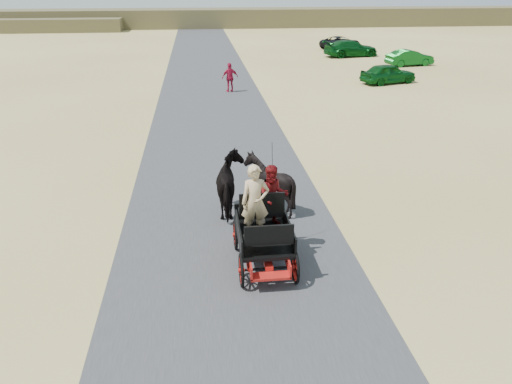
{
  "coord_description": "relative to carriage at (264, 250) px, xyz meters",
  "views": [
    {
      "loc": [
        -0.73,
        -10.6,
        6.44
      ],
      "look_at": [
        0.68,
        1.43,
        1.2
      ],
      "focal_mm": 35.0,
      "sensor_mm": 36.0,
      "label": 1
    }
  ],
  "objects": [
    {
      "name": "horse_left",
      "position": [
        -0.55,
        3.0,
        0.49
      ],
      "size": [
        0.91,
        2.01,
        1.7
      ],
      "primitive_type": "imported",
      "rotation": [
        0.0,
        0.0,
        3.14
      ],
      "color": "black",
      "rests_on": "ground"
    },
    {
      "name": "car_c",
      "position": [
        12.01,
        33.1,
        0.33
      ],
      "size": [
        5.05,
        2.79,
        1.39
      ],
      "primitive_type": "imported",
      "rotation": [
        0.0,
        0.0,
        1.76
      ],
      "color": "#0C4C19",
      "rests_on": "ground"
    },
    {
      "name": "car_d",
      "position": [
        12.54,
        38.36,
        0.22
      ],
      "size": [
        4.6,
        3.66,
        1.16
      ],
      "primitive_type": "imported",
      "rotation": [
        0.0,
        0.0,
        2.06
      ],
      "color": "black",
      "rests_on": "ground"
    },
    {
      "name": "carriage",
      "position": [
        0.0,
        0.0,
        0.0
      ],
      "size": [
        1.3,
        2.4,
        0.72
      ],
      "primitive_type": null,
      "color": "black",
      "rests_on": "ground"
    },
    {
      "name": "driver_man",
      "position": [
        -0.2,
        0.05,
        1.26
      ],
      "size": [
        0.66,
        0.43,
        1.8
      ],
      "primitive_type": "imported",
      "color": "tan",
      "rests_on": "carriage"
    },
    {
      "name": "car_b",
      "position": [
        15.16,
        27.81,
        0.25
      ],
      "size": [
        3.88,
        1.93,
        1.22
      ],
      "primitive_type": "imported",
      "rotation": [
        0.0,
        0.0,
        1.75
      ],
      "color": "#0C4C19",
      "rests_on": "ground"
    },
    {
      "name": "ridge_far",
      "position": [
        -0.68,
        62.17,
        0.84
      ],
      "size": [
        140.0,
        6.0,
        2.4
      ],
      "primitive_type": "cube",
      "color": "brown",
      "rests_on": "ground"
    },
    {
      "name": "ground",
      "position": [
        -0.68,
        0.17,
        -0.36
      ],
      "size": [
        140.0,
        140.0,
        0.0
      ],
      "primitive_type": "plane",
      "color": "tan"
    },
    {
      "name": "car_a",
      "position": [
        10.98,
        21.23,
        0.27
      ],
      "size": [
        3.99,
        2.5,
        1.27
      ],
      "primitive_type": "imported",
      "rotation": [
        0.0,
        0.0,
        1.86
      ],
      "color": "#0C4C19",
      "rests_on": "ground"
    },
    {
      "name": "road",
      "position": [
        -0.68,
        0.17,
        -0.35
      ],
      "size": [
        6.0,
        140.0,
        0.01
      ],
      "primitive_type": "cube",
      "color": "#38383A",
      "rests_on": "ground"
    },
    {
      "name": "horse_right",
      "position": [
        0.55,
        3.0,
        0.49
      ],
      "size": [
        1.37,
        1.54,
        1.7
      ],
      "primitive_type": "imported",
      "rotation": [
        0.0,
        0.0,
        3.14
      ],
      "color": "black",
      "rests_on": "ground"
    },
    {
      "name": "pedestrian",
      "position": [
        0.55,
        19.78,
        0.5
      ],
      "size": [
        1.08,
        0.62,
        1.73
      ],
      "primitive_type": "imported",
      "rotation": [
        0.0,
        0.0,
        3.35
      ],
      "color": "maroon",
      "rests_on": "ground"
    },
    {
      "name": "passenger_woman",
      "position": [
        0.3,
        0.6,
        1.15
      ],
      "size": [
        0.77,
        0.6,
        1.58
      ],
      "primitive_type": "imported",
      "color": "#660C0F",
      "rests_on": "carriage"
    }
  ]
}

